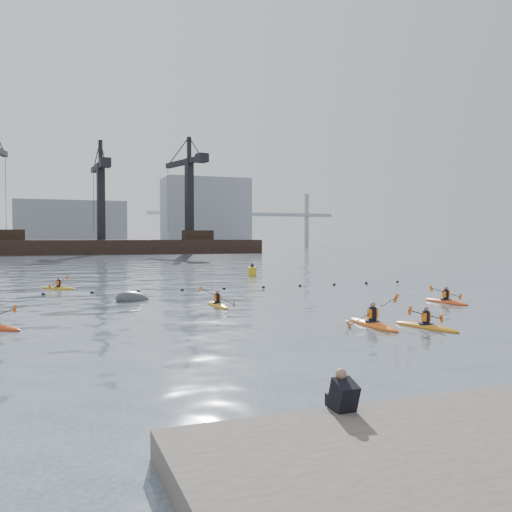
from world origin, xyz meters
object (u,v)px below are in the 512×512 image
object	(u,v)px
kayaker_0	(373,323)
kayaker_5	(59,288)
mooring_buoy	(133,300)
nav_buoy	(252,271)
kayaker_1	(426,326)
kayaker_3	(217,304)
kayaker_4	(446,301)

from	to	relation	value
kayaker_0	kayaker_5	distance (m)	24.87
mooring_buoy	nav_buoy	bearing A→B (deg)	50.51
kayaker_1	kayaker_3	size ratio (longest dim) A/B	1.04
kayaker_1	kayaker_5	size ratio (longest dim) A/B	1.22
kayaker_0	mooring_buoy	world-z (taller)	kayaker_0
kayaker_1	kayaker_0	bearing A→B (deg)	132.09
kayaker_0	nav_buoy	world-z (taller)	kayaker_0
kayaker_1	mooring_buoy	bearing A→B (deg)	111.29
kayaker_0	mooring_buoy	distance (m)	15.09
mooring_buoy	nav_buoy	world-z (taller)	nav_buoy
kayaker_5	nav_buoy	distance (m)	19.04
kayaker_4	kayaker_5	size ratio (longest dim) A/B	1.28
kayaker_0	kayaker_1	size ratio (longest dim) A/B	1.12
mooring_buoy	kayaker_1	bearing A→B (deg)	-54.91
kayaker_4	kayaker_5	bearing A→B (deg)	-41.61
kayaker_3	kayaker_5	bearing A→B (deg)	118.62
kayaker_1	mooring_buoy	size ratio (longest dim) A/B	1.50
kayaker_1	mooring_buoy	xyz separation A→B (m)	(-9.80, 13.96, -0.10)
kayaker_5	kayaker_1	bearing A→B (deg)	-108.83
nav_buoy	kayaker_0	bearing A→B (deg)	-100.69
kayaker_5	mooring_buoy	size ratio (longest dim) A/B	1.22
kayaker_0	kayaker_1	xyz separation A→B (m)	(1.76, -1.19, -0.01)
nav_buoy	kayaker_4	bearing A→B (deg)	-83.27
kayaker_3	nav_buoy	size ratio (longest dim) A/B	2.13
kayaker_0	mooring_buoy	bearing A→B (deg)	123.00
kayaker_3	kayaker_0	bearing A→B (deg)	-65.81
kayaker_1	kayaker_5	world-z (taller)	kayaker_1
kayaker_5	mooring_buoy	world-z (taller)	kayaker_5
nav_buoy	kayaker_5	bearing A→B (deg)	-157.02
kayaker_5	nav_buoy	size ratio (longest dim) A/B	1.82
kayaker_0	kayaker_3	distance (m)	9.49
mooring_buoy	kayaker_3	bearing A→B (deg)	-47.68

